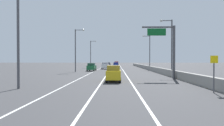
{
  "coord_description": "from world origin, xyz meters",
  "views": [
    {
      "loc": [
        -0.22,
        -3.56,
        2.62
      ],
      "look_at": [
        -1.21,
        41.63,
        2.02
      ],
      "focal_mm": 32.93,
      "sensor_mm": 36.0,
      "label": 1
    }
  ],
  "objects_px": {
    "lamp_post_right_third": "(149,50)",
    "speed_advisory_sign": "(214,71)",
    "lamp_post_left_near": "(21,29)",
    "lamp_post_left_far": "(91,52)",
    "car_gray_1": "(108,65)",
    "car_green_0": "(92,67)",
    "car_red_5": "(116,64)",
    "overhead_sign_gantry": "(169,45)",
    "car_white_2": "(105,66)",
    "car_blue_4": "(116,65)",
    "lamp_post_right_second": "(170,43)",
    "car_yellow_3": "(113,73)",
    "lamp_post_left_mid": "(77,47)"
  },
  "relations": [
    {
      "from": "overhead_sign_gantry",
      "to": "lamp_post_left_near",
      "type": "height_order",
      "value": "lamp_post_left_near"
    },
    {
      "from": "lamp_post_right_second",
      "to": "lamp_post_left_far",
      "type": "xyz_separation_m",
      "value": [
        -18.01,
        37.32,
        0.0
      ]
    },
    {
      "from": "lamp_post_left_far",
      "to": "car_gray_1",
      "type": "xyz_separation_m",
      "value": [
        5.82,
        3.11,
        -4.6
      ]
    },
    {
      "from": "lamp_post_left_near",
      "to": "car_red_5",
      "type": "relative_size",
      "value": 2.18
    },
    {
      "from": "lamp_post_left_mid",
      "to": "car_yellow_3",
      "type": "xyz_separation_m",
      "value": [
        8.52,
        -20.13,
        -4.53
      ]
    },
    {
      "from": "car_white_2",
      "to": "car_yellow_3",
      "type": "xyz_separation_m",
      "value": [
        2.98,
        -35.9,
        -0.01
      ]
    },
    {
      "from": "lamp_post_left_far",
      "to": "car_white_2",
      "type": "height_order",
      "value": "lamp_post_left_far"
    },
    {
      "from": "overhead_sign_gantry",
      "to": "car_gray_1",
      "type": "height_order",
      "value": "overhead_sign_gantry"
    },
    {
      "from": "lamp_post_right_second",
      "to": "car_white_2",
      "type": "xyz_separation_m",
      "value": [
        -12.47,
        26.24,
        -4.51
      ]
    },
    {
      "from": "car_white_2",
      "to": "lamp_post_left_far",
      "type": "bearing_deg",
      "value": 116.57
    },
    {
      "from": "lamp_post_right_second",
      "to": "lamp_post_left_near",
      "type": "height_order",
      "value": "same"
    },
    {
      "from": "lamp_post_left_mid",
      "to": "car_gray_1",
      "type": "distance_m",
      "value": 30.85
    },
    {
      "from": "lamp_post_right_second",
      "to": "car_gray_1",
      "type": "xyz_separation_m",
      "value": [
        -12.19,
        40.42,
        -4.6
      ]
    },
    {
      "from": "speed_advisory_sign",
      "to": "car_yellow_3",
      "type": "distance_m",
      "value": 12.02
    },
    {
      "from": "lamp_post_left_far",
      "to": "lamp_post_left_near",
      "type": "bearing_deg",
      "value": -89.87
    },
    {
      "from": "lamp_post_left_mid",
      "to": "car_yellow_3",
      "type": "relative_size",
      "value": 2.06
    },
    {
      "from": "car_white_2",
      "to": "car_yellow_3",
      "type": "height_order",
      "value": "car_white_2"
    },
    {
      "from": "car_gray_1",
      "to": "car_green_0",
      "type": "bearing_deg",
      "value": -96.82
    },
    {
      "from": "lamp_post_right_third",
      "to": "speed_advisory_sign",
      "type": "bearing_deg",
      "value": -91.67
    },
    {
      "from": "car_blue_4",
      "to": "car_green_0",
      "type": "bearing_deg",
      "value": -110.93
    },
    {
      "from": "lamp_post_right_third",
      "to": "lamp_post_left_far",
      "type": "distance_m",
      "value": 23.31
    },
    {
      "from": "speed_advisory_sign",
      "to": "lamp_post_right_second",
      "type": "relative_size",
      "value": 0.31
    },
    {
      "from": "car_green_0",
      "to": "car_blue_4",
      "type": "bearing_deg",
      "value": 69.07
    },
    {
      "from": "lamp_post_right_third",
      "to": "car_green_0",
      "type": "xyz_separation_m",
      "value": [
        -15.1,
        -7.29,
        -4.56
      ]
    },
    {
      "from": "lamp_post_right_second",
      "to": "car_red_5",
      "type": "height_order",
      "value": "lamp_post_right_second"
    },
    {
      "from": "car_blue_4",
      "to": "car_red_5",
      "type": "height_order",
      "value": "car_red_5"
    },
    {
      "from": "overhead_sign_gantry",
      "to": "car_yellow_3",
      "type": "height_order",
      "value": "overhead_sign_gantry"
    },
    {
      "from": "overhead_sign_gantry",
      "to": "car_white_2",
      "type": "height_order",
      "value": "overhead_sign_gantry"
    },
    {
      "from": "car_green_0",
      "to": "lamp_post_right_third",
      "type": "bearing_deg",
      "value": 25.76
    },
    {
      "from": "car_green_0",
      "to": "car_white_2",
      "type": "xyz_separation_m",
      "value": [
        2.75,
        11.16,
        0.04
      ]
    },
    {
      "from": "car_blue_4",
      "to": "speed_advisory_sign",
      "type": "bearing_deg",
      "value": -80.72
    },
    {
      "from": "lamp_post_left_near",
      "to": "lamp_post_left_far",
      "type": "height_order",
      "value": "same"
    },
    {
      "from": "speed_advisory_sign",
      "to": "car_gray_1",
      "type": "relative_size",
      "value": 0.74
    },
    {
      "from": "overhead_sign_gantry",
      "to": "speed_advisory_sign",
      "type": "relative_size",
      "value": 2.5
    },
    {
      "from": "overhead_sign_gantry",
      "to": "car_green_0",
      "type": "height_order",
      "value": "overhead_sign_gantry"
    },
    {
      "from": "lamp_post_right_second",
      "to": "car_white_2",
      "type": "height_order",
      "value": "lamp_post_right_second"
    },
    {
      "from": "speed_advisory_sign",
      "to": "lamp_post_left_near",
      "type": "bearing_deg",
      "value": 172.91
    },
    {
      "from": "lamp_post_left_near",
      "to": "car_green_0",
      "type": "relative_size",
      "value": 2.04
    },
    {
      "from": "car_blue_4",
      "to": "car_yellow_3",
      "type": "bearing_deg",
      "value": -90.26
    },
    {
      "from": "speed_advisory_sign",
      "to": "lamp_post_left_far",
      "type": "distance_m",
      "value": 58.31
    },
    {
      "from": "car_green_0",
      "to": "lamp_post_left_near",
      "type": "bearing_deg",
      "value": -94.84
    },
    {
      "from": "lamp_post_left_far",
      "to": "car_red_5",
      "type": "distance_m",
      "value": 18.79
    },
    {
      "from": "lamp_post_right_second",
      "to": "lamp_post_left_mid",
      "type": "height_order",
      "value": "same"
    },
    {
      "from": "speed_advisory_sign",
      "to": "lamp_post_left_mid",
      "type": "distance_m",
      "value": 33.59
    },
    {
      "from": "lamp_post_right_second",
      "to": "car_white_2",
      "type": "relative_size",
      "value": 2.07
    },
    {
      "from": "car_gray_1",
      "to": "lamp_post_left_far",
      "type": "bearing_deg",
      "value": -151.9
    },
    {
      "from": "car_red_5",
      "to": "speed_advisory_sign",
      "type": "bearing_deg",
      "value": -83.74
    },
    {
      "from": "car_green_0",
      "to": "car_red_5",
      "type": "relative_size",
      "value": 1.06
    },
    {
      "from": "lamp_post_left_mid",
      "to": "car_blue_4",
      "type": "relative_size",
      "value": 2.03
    },
    {
      "from": "lamp_post_left_near",
      "to": "car_blue_4",
      "type": "relative_size",
      "value": 2.03
    }
  ]
}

